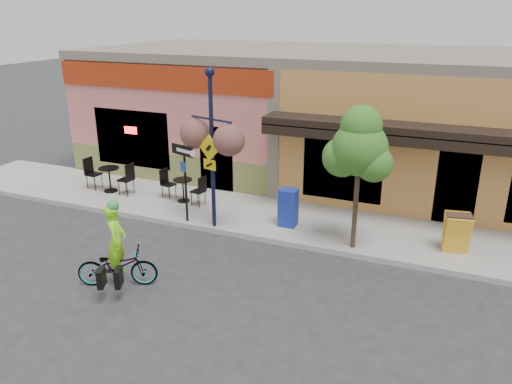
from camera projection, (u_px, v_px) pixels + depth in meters
ground at (262, 251)px, 12.79m from camera, size 90.00×90.00×0.00m
sidewalk at (288, 220)px, 14.50m from camera, size 24.00×3.00×0.15m
curb at (270, 240)px, 13.24m from camera, size 24.00×0.12×0.15m
building at (337, 113)px, 18.53m from camera, size 18.20×8.20×4.50m
bicycle at (117, 266)px, 11.08m from camera, size 1.86×1.29×0.93m
cyclist_rider at (118, 251)px, 10.93m from camera, size 0.62×0.73×1.68m
lamp_post at (212, 150)px, 13.21m from camera, size 1.49×0.91×4.35m
one_way_sign at (186, 184)px, 13.89m from camera, size 0.87×0.46×2.24m
cafe_set_left at (109, 176)px, 16.42m from camera, size 1.82×0.97×1.07m
cafe_set_right at (183, 187)px, 15.57m from camera, size 1.71×1.06×0.96m
newspaper_box_blue at (288, 208)px, 13.80m from camera, size 0.48×0.43×1.06m
newspaper_box_grey at (287, 208)px, 13.87m from camera, size 0.50×0.46×0.97m
street_tree at (357, 179)px, 12.08m from camera, size 1.63×1.63×3.66m
sandwich_board at (458, 236)px, 12.10m from camera, size 0.67×0.54×1.00m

